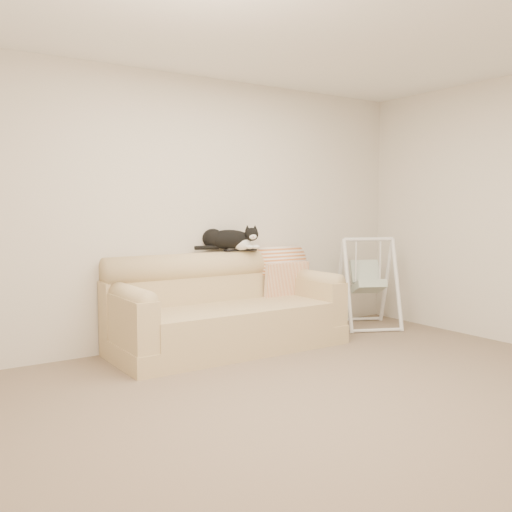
{
  "coord_description": "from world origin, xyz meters",
  "views": [
    {
      "loc": [
        -2.64,
        -3.0,
        1.35
      ],
      "look_at": [
        0.21,
        1.27,
        0.9
      ],
      "focal_mm": 40.0,
      "sensor_mm": 36.0,
      "label": 1
    }
  ],
  "objects_px": {
    "remote_b": "(249,250)",
    "sofa": "(225,311)",
    "tuxedo_cat": "(229,239)",
    "remote_a": "(232,250)",
    "baby_swing": "(367,282)"
  },
  "relations": [
    {
      "from": "remote_a",
      "to": "tuxedo_cat",
      "type": "xyz_separation_m",
      "value": [
        -0.03,
        0.02,
        0.11
      ]
    },
    {
      "from": "remote_b",
      "to": "sofa",
      "type": "bearing_deg",
      "value": -151.71
    },
    {
      "from": "sofa",
      "to": "remote_a",
      "type": "height_order",
      "value": "remote_a"
    },
    {
      "from": "remote_b",
      "to": "baby_swing",
      "type": "bearing_deg",
      "value": -11.13
    },
    {
      "from": "remote_a",
      "to": "baby_swing",
      "type": "relative_size",
      "value": 0.19
    },
    {
      "from": "sofa",
      "to": "baby_swing",
      "type": "relative_size",
      "value": 2.18
    },
    {
      "from": "sofa",
      "to": "tuxedo_cat",
      "type": "bearing_deg",
      "value": 52.23
    },
    {
      "from": "remote_b",
      "to": "tuxedo_cat",
      "type": "xyz_separation_m",
      "value": [
        -0.21,
        0.04,
        0.11
      ]
    },
    {
      "from": "baby_swing",
      "to": "sofa",
      "type": "bearing_deg",
      "value": 178.39
    },
    {
      "from": "sofa",
      "to": "remote_b",
      "type": "distance_m",
      "value": 0.73
    },
    {
      "from": "remote_a",
      "to": "tuxedo_cat",
      "type": "distance_m",
      "value": 0.11
    },
    {
      "from": "tuxedo_cat",
      "to": "sofa",
      "type": "bearing_deg",
      "value": -127.77
    },
    {
      "from": "sofa",
      "to": "remote_a",
      "type": "distance_m",
      "value": 0.66
    },
    {
      "from": "remote_b",
      "to": "baby_swing",
      "type": "xyz_separation_m",
      "value": [
        1.41,
        -0.28,
        -0.41
      ]
    },
    {
      "from": "sofa",
      "to": "remote_b",
      "type": "bearing_deg",
      "value": 28.29
    }
  ]
}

